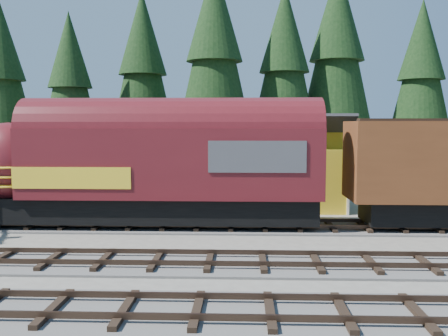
{
  "coord_description": "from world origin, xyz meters",
  "views": [
    {
      "loc": [
        0.53,
        -18.43,
        4.72
      ],
      "look_at": [
        -0.33,
        4.0,
        2.75
      ],
      "focal_mm": 40.0,
      "sensor_mm": 36.0,
      "label": 1
    }
  ],
  "objects_px": {
    "depot": "(234,155)",
    "locomotive": "(135,171)",
    "pickup_truck_a": "(17,191)",
    "caboose": "(89,157)"
  },
  "relations": [
    {
      "from": "depot",
      "to": "locomotive",
      "type": "relative_size",
      "value": 0.78
    },
    {
      "from": "depot",
      "to": "pickup_truck_a",
      "type": "xyz_separation_m",
      "value": [
        -12.28,
        -1.45,
        -1.99
      ]
    },
    {
      "from": "depot",
      "to": "locomotive",
      "type": "bearing_deg",
      "value": -124.14
    },
    {
      "from": "caboose",
      "to": "pickup_truck_a",
      "type": "relative_size",
      "value": 1.27
    },
    {
      "from": "locomotive",
      "to": "caboose",
      "type": "xyz_separation_m",
      "value": [
        -6.46,
        14.0,
        -0.26
      ]
    },
    {
      "from": "depot",
      "to": "caboose",
      "type": "bearing_deg",
      "value": 145.38
    },
    {
      "from": "locomotive",
      "to": "pickup_truck_a",
      "type": "bearing_deg",
      "value": 147.3
    },
    {
      "from": "pickup_truck_a",
      "to": "depot",
      "type": "bearing_deg",
      "value": -86.7
    },
    {
      "from": "depot",
      "to": "locomotive",
      "type": "height_order",
      "value": "depot"
    },
    {
      "from": "depot",
      "to": "pickup_truck_a",
      "type": "bearing_deg",
      "value": -173.27
    }
  ]
}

